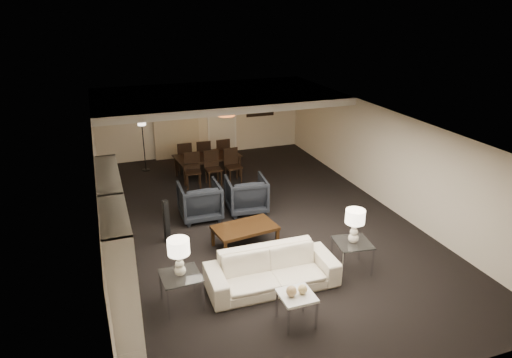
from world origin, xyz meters
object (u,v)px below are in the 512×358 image
object	(u,v)px
marble_table	(296,308)
floor_lamp	(144,145)
chair_fr	(221,153)
armchair_left	(200,201)
sofa	(272,270)
pendant_light	(226,112)
chair_nm	(213,168)
side_table_right	(352,256)
chair_fm	(203,155)
chair_nl	(193,171)
armchair_right	(246,194)
floor_speaker	(166,221)
dining_table	(208,166)
vase_blue	(123,291)
side_table_left	(182,290)
vase_amber	(117,245)
table_lamp_left	(179,258)
chair_fl	(184,157)
table_lamp_right	(354,226)
chair_nr	(233,166)
coffee_table	(245,236)
television	(117,239)

from	to	relation	value
marble_table	floor_lamp	world-z (taller)	floor_lamp
chair_fr	armchair_left	bearing A→B (deg)	61.75
sofa	armchair_left	xyz separation A→B (m)	(-0.60, 3.30, 0.10)
pendant_light	chair_nm	size ratio (longest dim) A/B	0.52
side_table_right	chair_fm	world-z (taller)	chair_fm
chair_nl	floor_lamp	world-z (taller)	floor_lamp
pendant_light	armchair_right	size ratio (longest dim) A/B	0.52
sofa	floor_speaker	distance (m)	2.84
pendant_light	floor_lamp	xyz separation A→B (m)	(-2.39, 1.03, -1.08)
side_table_right	marble_table	bearing A→B (deg)	-147.09
floor_lamp	armchair_right	bearing A→B (deg)	-62.24
dining_table	chair_fr	size ratio (longest dim) A/B	1.92
pendant_light	floor_lamp	size ratio (longest dim) A/B	0.31
side_table_right	chair_nm	size ratio (longest dim) A/B	0.67
chair_fr	vase_blue	bearing A→B (deg)	60.53
side_table_left	chair_fr	xyz separation A→B (m)	(2.57, 6.61, 0.19)
vase_blue	vase_amber	xyz separation A→B (m)	(0.00, 0.48, 0.50)
table_lamp_left	dining_table	size ratio (longest dim) A/B	0.36
vase_blue	vase_amber	world-z (taller)	vase_amber
floor_speaker	chair_fl	xyz separation A→B (m)	(1.23, 4.23, -0.00)
armchair_right	chair_fl	distance (m)	3.43
armchair_right	table_lamp_right	size ratio (longest dim) A/B	1.44
vase_blue	vase_amber	size ratio (longest dim) A/B	1.00
chair_nl	chair_fl	world-z (taller)	same
side_table_right	chair_nr	bearing A→B (deg)	98.88
coffee_table	armchair_right	bearing A→B (deg)	70.56
armchair_right	vase_amber	xyz separation A→B (m)	(-3.27, -3.74, 1.19)
armchair_right	floor_speaker	world-z (taller)	floor_speaker
pendant_light	sofa	size ratio (longest dim) A/B	0.21
table_lamp_left	chair_fl	size ratio (longest dim) A/B	0.69
marble_table	chair_fr	distance (m)	7.76
chair_nl	chair_fr	bearing A→B (deg)	55.25
armchair_right	vase_amber	bearing A→B (deg)	54.52
side_table_left	dining_table	bearing A→B (deg)	71.69
side_table_right	chair_nm	distance (m)	5.50
vase_amber	chair_nm	size ratio (longest dim) A/B	0.17
floor_speaker	television	bearing A→B (deg)	-142.53
vase_blue	side_table_right	bearing A→B (deg)	11.93
vase_blue	floor_lamp	bearing A→B (deg)	81.47
chair_fl	floor_lamp	xyz separation A→B (m)	(-1.13, 0.60, 0.35)
side_table_right	dining_table	distance (m)	6.13
table_lamp_right	vase_blue	distance (m)	4.47
floor_speaker	side_table_right	bearing A→B (deg)	-53.49
marble_table	chair_fr	world-z (taller)	chair_fr
armchair_left	chair_fr	size ratio (longest dim) A/B	1.00
side_table_left	table_lamp_left	size ratio (longest dim) A/B	0.97
side_table_right	table_lamp_left	world-z (taller)	table_lamp_left
television	chair_fl	size ratio (longest dim) A/B	1.14
chair_nm	chair_nr	xyz separation A→B (m)	(0.60, 0.00, 0.00)
side_table_right	vase_blue	bearing A→B (deg)	-168.07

